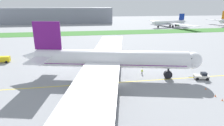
{
  "coord_description": "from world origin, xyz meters",
  "views": [
    {
      "loc": [
        -10.84,
        -50.85,
        22.83
      ],
      "look_at": [
        -1.14,
        8.68,
        3.83
      ],
      "focal_mm": 30.36,
      "sensor_mm": 36.0,
      "label": 1
    }
  ],
  "objects_px": {
    "ground_crew_wingwalker_port": "(94,78)",
    "traffic_cone_near_nose": "(222,99)",
    "parked_airliner_far_centre": "(170,23)",
    "ground_crew_marshaller_front": "(142,71)",
    "service_truck_baggage_loader": "(2,59)",
    "traffic_cone_starboard_wing": "(215,95)",
    "airliner_foreground": "(108,59)",
    "pushback_tug": "(202,76)",
    "traffic_cone_port_wing": "(206,88)"
  },
  "relations": [
    {
      "from": "traffic_cone_starboard_wing",
      "to": "parked_airliner_far_centre",
      "type": "bearing_deg",
      "value": 68.73
    },
    {
      "from": "pushback_tug",
      "to": "traffic_cone_starboard_wing",
      "type": "xyz_separation_m",
      "value": [
        -3.52,
        -11.25,
        -0.74
      ]
    },
    {
      "from": "ground_crew_marshaller_front",
      "to": "service_truck_baggage_loader",
      "type": "xyz_separation_m",
      "value": [
        -51.63,
        21.7,
        0.35
      ]
    },
    {
      "from": "ground_crew_marshaller_front",
      "to": "traffic_cone_starboard_wing",
      "type": "relative_size",
      "value": 2.99
    },
    {
      "from": "airliner_foreground",
      "to": "traffic_cone_starboard_wing",
      "type": "bearing_deg",
      "value": -35.36
    },
    {
      "from": "ground_crew_wingwalker_port",
      "to": "service_truck_baggage_loader",
      "type": "height_order",
      "value": "service_truck_baggage_loader"
    },
    {
      "from": "traffic_cone_near_nose",
      "to": "traffic_cone_port_wing",
      "type": "relative_size",
      "value": 1.0
    },
    {
      "from": "traffic_cone_starboard_wing",
      "to": "traffic_cone_near_nose",
      "type": "bearing_deg",
      "value": -84.03
    },
    {
      "from": "ground_crew_wingwalker_port",
      "to": "service_truck_baggage_loader",
      "type": "xyz_separation_m",
      "value": [
        -35.07,
        25.27,
        0.41
      ]
    },
    {
      "from": "ground_crew_marshaller_front",
      "to": "parked_airliner_far_centre",
      "type": "bearing_deg",
      "value": 60.86
    },
    {
      "from": "traffic_cone_port_wing",
      "to": "traffic_cone_starboard_wing",
      "type": "height_order",
      "value": "same"
    },
    {
      "from": "pushback_tug",
      "to": "traffic_cone_starboard_wing",
      "type": "relative_size",
      "value": 10.84
    },
    {
      "from": "airliner_foreground",
      "to": "traffic_cone_near_nose",
      "type": "relative_size",
      "value": 157.11
    },
    {
      "from": "ground_crew_marshaller_front",
      "to": "parked_airliner_far_centre",
      "type": "distance_m",
      "value": 142.27
    },
    {
      "from": "airliner_foreground",
      "to": "traffic_cone_starboard_wing",
      "type": "height_order",
      "value": "airliner_foreground"
    },
    {
      "from": "service_truck_baggage_loader",
      "to": "traffic_cone_starboard_wing",
      "type": "bearing_deg",
      "value": -31.72
    },
    {
      "from": "ground_crew_wingwalker_port",
      "to": "parked_airliner_far_centre",
      "type": "relative_size",
      "value": 0.02
    },
    {
      "from": "parked_airliner_far_centre",
      "to": "ground_crew_marshaller_front",
      "type": "bearing_deg",
      "value": -119.14
    },
    {
      "from": "ground_crew_wingwalker_port",
      "to": "service_truck_baggage_loader",
      "type": "distance_m",
      "value": 43.23
    },
    {
      "from": "traffic_cone_near_nose",
      "to": "traffic_cone_starboard_wing",
      "type": "distance_m",
      "value": 2.23
    },
    {
      "from": "traffic_cone_starboard_wing",
      "to": "service_truck_baggage_loader",
      "type": "height_order",
      "value": "service_truck_baggage_loader"
    },
    {
      "from": "pushback_tug",
      "to": "ground_crew_wingwalker_port",
      "type": "bearing_deg",
      "value": 173.54
    },
    {
      "from": "pushback_tug",
      "to": "airliner_foreground",
      "type": "bearing_deg",
      "value": 166.98
    },
    {
      "from": "service_truck_baggage_loader",
      "to": "parked_airliner_far_centre",
      "type": "xyz_separation_m",
      "value": [
        120.89,
        102.52,
        3.01
      ]
    },
    {
      "from": "pushback_tug",
      "to": "traffic_cone_near_nose",
      "type": "height_order",
      "value": "pushback_tug"
    },
    {
      "from": "service_truck_baggage_loader",
      "to": "traffic_cone_port_wing",
      "type": "bearing_deg",
      "value": -28.79
    },
    {
      "from": "ground_crew_wingwalker_port",
      "to": "parked_airliner_far_centre",
      "type": "bearing_deg",
      "value": 56.12
    },
    {
      "from": "ground_crew_marshaller_front",
      "to": "parked_airliner_far_centre",
      "type": "relative_size",
      "value": 0.03
    },
    {
      "from": "pushback_tug",
      "to": "traffic_cone_port_wing",
      "type": "xyz_separation_m",
      "value": [
        -3.27,
        -6.92,
        -0.74
      ]
    },
    {
      "from": "ground_crew_wingwalker_port",
      "to": "traffic_cone_starboard_wing",
      "type": "height_order",
      "value": "ground_crew_wingwalker_port"
    },
    {
      "from": "airliner_foreground",
      "to": "traffic_cone_port_wing",
      "type": "distance_m",
      "value": 29.41
    },
    {
      "from": "parked_airliner_far_centre",
      "to": "service_truck_baggage_loader",
      "type": "bearing_deg",
      "value": -139.7
    },
    {
      "from": "ground_crew_marshaller_front",
      "to": "traffic_cone_port_wing",
      "type": "relative_size",
      "value": 2.99
    },
    {
      "from": "service_truck_baggage_loader",
      "to": "pushback_tug",
      "type": "bearing_deg",
      "value": -22.92
    },
    {
      "from": "traffic_cone_starboard_wing",
      "to": "parked_airliner_far_centre",
      "type": "distance_m",
      "value": 153.36
    },
    {
      "from": "ground_crew_wingwalker_port",
      "to": "ground_crew_marshaller_front",
      "type": "relative_size",
      "value": 0.94
    },
    {
      "from": "pushback_tug",
      "to": "service_truck_baggage_loader",
      "type": "distance_m",
      "value": 74.69
    },
    {
      "from": "ground_crew_wingwalker_port",
      "to": "traffic_cone_port_wing",
      "type": "distance_m",
      "value": 32.29
    },
    {
      "from": "traffic_cone_near_nose",
      "to": "traffic_cone_port_wing",
      "type": "bearing_deg",
      "value": 89.86
    },
    {
      "from": "ground_crew_wingwalker_port",
      "to": "traffic_cone_near_nose",
      "type": "xyz_separation_m",
      "value": [
        30.43,
        -17.28,
        -0.71
      ]
    },
    {
      "from": "traffic_cone_near_nose",
      "to": "parked_airliner_far_centre",
      "type": "xyz_separation_m",
      "value": [
        55.39,
        145.08,
        4.13
      ]
    },
    {
      "from": "traffic_cone_near_nose",
      "to": "parked_airliner_far_centre",
      "type": "relative_size",
      "value": 0.01
    },
    {
      "from": "ground_crew_marshaller_front",
      "to": "traffic_cone_port_wing",
      "type": "bearing_deg",
      "value": -45.86
    },
    {
      "from": "pushback_tug",
      "to": "traffic_cone_near_nose",
      "type": "distance_m",
      "value": 13.88
    },
    {
      "from": "traffic_cone_port_wing",
      "to": "service_truck_baggage_loader",
      "type": "distance_m",
      "value": 74.77
    },
    {
      "from": "traffic_cone_starboard_wing",
      "to": "service_truck_baggage_loader",
      "type": "bearing_deg",
      "value": 148.28
    },
    {
      "from": "traffic_cone_port_wing",
      "to": "traffic_cone_starboard_wing",
      "type": "relative_size",
      "value": 1.0
    },
    {
      "from": "ground_crew_marshaller_front",
      "to": "parked_airliner_far_centre",
      "type": "height_order",
      "value": "parked_airliner_far_centre"
    },
    {
      "from": "ground_crew_wingwalker_port",
      "to": "service_truck_baggage_loader",
      "type": "bearing_deg",
      "value": 144.23
    },
    {
      "from": "pushback_tug",
      "to": "ground_crew_wingwalker_port",
      "type": "distance_m",
      "value": 33.93
    }
  ]
}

